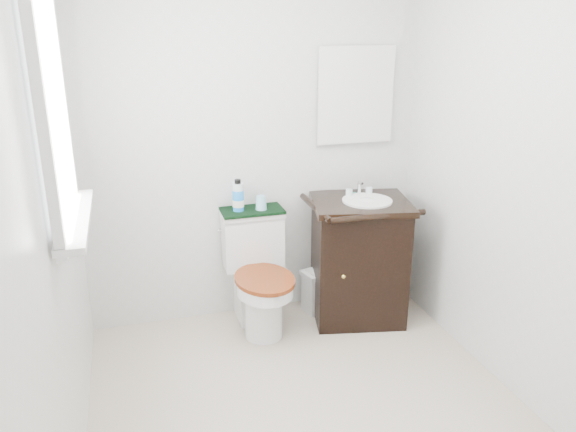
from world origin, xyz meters
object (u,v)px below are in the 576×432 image
cup (261,203)px  trash_bin (318,290)px  toilet (258,279)px  mouthwash_bottle (238,196)px  vanity (359,257)px

cup → trash_bin: bearing=-4.6°
toilet → mouthwash_bottle: mouthwash_bottle is taller
trash_bin → mouthwash_bottle: bearing=174.6°
trash_bin → cup: cup is taller
vanity → toilet: bearing=174.3°
trash_bin → mouthwash_bottle: (-0.53, 0.05, 0.71)m
trash_bin → cup: (-0.38, 0.03, 0.66)m
mouthwash_bottle → cup: mouthwash_bottle is taller
toilet → mouthwash_bottle: 0.55m
toilet → cup: cup is taller
vanity → trash_bin: bearing=149.7°
trash_bin → mouthwash_bottle: mouthwash_bottle is taller
vanity → trash_bin: 0.39m
toilet → trash_bin: 0.48m
vanity → mouthwash_bottle: size_ratio=4.51×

